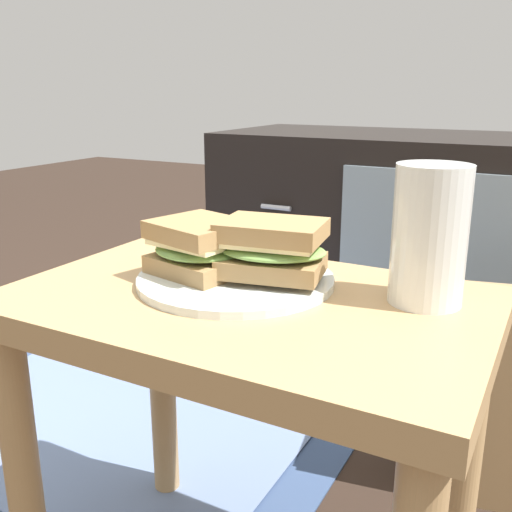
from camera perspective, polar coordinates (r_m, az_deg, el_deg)
side_table at (r=0.72m, az=-0.99°, el=-10.63°), size 0.56×0.36×0.46m
tv_cabinet at (r=1.61m, az=14.11°, el=1.10°), size 0.96×0.46×0.58m
area_rug at (r=1.38m, az=-12.29°, el=-14.36°), size 0.99×0.88×0.01m
plate at (r=0.73m, az=-1.99°, el=-2.30°), size 0.24×0.24×0.01m
sandwich_front at (r=0.73m, az=-5.46°, el=0.90°), size 0.14×0.13×0.07m
sandwich_back at (r=0.70m, az=1.58°, el=0.78°), size 0.15×0.12×0.07m
beer_glass at (r=0.67m, az=16.59°, el=1.70°), size 0.08×0.08×0.16m
paper_bag at (r=1.11m, az=21.84°, el=-12.53°), size 0.24×0.17×0.38m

